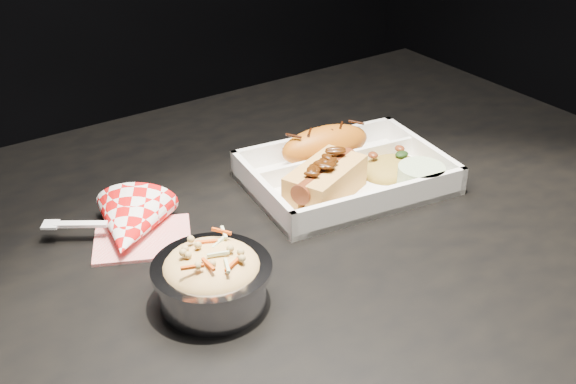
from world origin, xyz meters
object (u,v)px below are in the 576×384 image
Objects in this scene: napkin_fork at (130,227)px; foil_coleslaw_cup at (212,276)px; dining_table at (260,292)px; food_tray at (345,177)px; fried_pastry at (325,145)px; hotdog at (325,178)px.

foil_coleslaw_cup is at bearing -48.93° from napkin_fork.
dining_table is 0.19m from food_tray.
fried_pastry is 0.09m from hotdog.
hotdog is (-0.05, -0.02, 0.02)m from food_tray.
dining_table is 9.29× the size of fried_pastry.
foil_coleslaw_cup is at bearing -147.84° from food_tray.
fried_pastry is 0.78× the size of napkin_fork.
fried_pastry is (0.16, 0.09, 0.12)m from dining_table.
fried_pastry is at bearing 90.00° from food_tray.
foil_coleslaw_cup reaches higher than fried_pastry.
fried_pastry reaches higher than food_tray.
food_tray reaches higher than dining_table.
fried_pastry is (0.01, 0.05, 0.02)m from food_tray.
fried_pastry is at bearing 31.01° from hotdog.
food_tray is 2.25× the size of foil_coleslaw_cup.
food_tray is at bearing 11.40° from dining_table.
hotdog is at bearing 5.85° from dining_table.
dining_table is at bearing -152.14° from fried_pastry.
napkin_fork is (-0.24, 0.06, -0.02)m from hotdog.
food_tray is at bearing -97.94° from fried_pastry.
foil_coleslaw_cup is (-0.26, -0.12, 0.02)m from food_tray.
dining_table is 9.92× the size of foil_coleslaw_cup.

